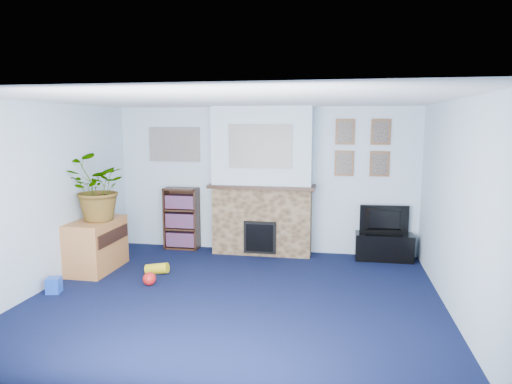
% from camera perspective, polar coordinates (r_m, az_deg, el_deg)
% --- Properties ---
extents(floor, '(5.00, 4.50, 0.01)m').
position_cam_1_polar(floor, '(5.74, -2.75, -13.24)').
color(floor, '#0D1434').
rests_on(floor, ground).
extents(ceiling, '(5.00, 4.50, 0.01)m').
position_cam_1_polar(ceiling, '(5.34, -2.93, 11.45)').
color(ceiling, white).
rests_on(ceiling, wall_back).
extents(wall_back, '(5.00, 0.04, 2.40)m').
position_cam_1_polar(wall_back, '(7.59, 1.03, 1.51)').
color(wall_back, silver).
rests_on(wall_back, ground).
extents(wall_front, '(5.00, 0.04, 2.40)m').
position_cam_1_polar(wall_front, '(3.31, -11.81, -7.91)').
color(wall_front, silver).
rests_on(wall_front, ground).
extents(wall_left, '(0.04, 4.50, 2.40)m').
position_cam_1_polar(wall_left, '(6.45, -25.01, -0.54)').
color(wall_left, silver).
rests_on(wall_left, ground).
extents(wall_right, '(0.04, 4.50, 2.40)m').
position_cam_1_polar(wall_right, '(5.42, 23.85, -2.05)').
color(wall_right, silver).
rests_on(wall_right, ground).
extents(chimney_breast, '(1.72, 0.50, 2.40)m').
position_cam_1_polar(chimney_breast, '(7.40, 0.77, 1.20)').
color(chimney_breast, brown).
rests_on(chimney_breast, ground).
extents(collage_main, '(1.00, 0.03, 0.68)m').
position_cam_1_polar(collage_main, '(7.14, 0.50, 5.74)').
color(collage_main, gray).
rests_on(collage_main, chimney_breast).
extents(collage_left, '(0.90, 0.03, 0.58)m').
position_cam_1_polar(collage_left, '(7.93, -10.15, 5.89)').
color(collage_left, gray).
rests_on(collage_left, wall_back).
extents(portrait_tl, '(0.30, 0.03, 0.40)m').
position_cam_1_polar(portrait_tl, '(7.42, 11.06, 7.39)').
color(portrait_tl, brown).
rests_on(portrait_tl, wall_back).
extents(portrait_tr, '(0.30, 0.03, 0.40)m').
position_cam_1_polar(portrait_tr, '(7.45, 15.33, 7.25)').
color(portrait_tr, brown).
rests_on(portrait_tr, wall_back).
extents(portrait_bl, '(0.30, 0.03, 0.40)m').
position_cam_1_polar(portrait_bl, '(7.44, 10.95, 3.54)').
color(portrait_bl, brown).
rests_on(portrait_bl, wall_back).
extents(portrait_br, '(0.30, 0.03, 0.40)m').
position_cam_1_polar(portrait_br, '(7.47, 15.18, 3.41)').
color(portrait_br, brown).
rests_on(portrait_br, wall_back).
extents(tv_stand, '(0.88, 0.37, 0.42)m').
position_cam_1_polar(tv_stand, '(7.50, 15.69, -6.49)').
color(tv_stand, black).
rests_on(tv_stand, ground).
extents(television, '(0.76, 0.14, 0.44)m').
position_cam_1_polar(television, '(7.43, 15.80, -3.37)').
color(television, black).
rests_on(television, tv_stand).
extents(bookshelf, '(0.58, 0.28, 1.05)m').
position_cam_1_polar(bookshelf, '(7.92, -9.25, -3.43)').
color(bookshelf, '#311C11').
rests_on(bookshelf, ground).
extents(sideboard, '(0.53, 0.96, 0.74)m').
position_cam_1_polar(sideboard, '(7.11, -19.31, -6.45)').
color(sideboard, '#B9723B').
rests_on(sideboard, ground).
extents(potted_plant, '(1.14, 1.12, 0.95)m').
position_cam_1_polar(potted_plant, '(6.87, -19.51, 0.46)').
color(potted_plant, '#26661E').
rests_on(potted_plant, sideboard).
extents(mantel_clock, '(0.10, 0.06, 0.14)m').
position_cam_1_polar(mantel_clock, '(7.37, -0.23, 1.46)').
color(mantel_clock, gold).
rests_on(mantel_clock, chimney_breast).
extents(mantel_candle, '(0.05, 0.05, 0.16)m').
position_cam_1_polar(mantel_candle, '(7.29, 3.61, 1.44)').
color(mantel_candle, '#B2BFC6').
rests_on(mantel_candle, chimney_breast).
extents(mantel_teddy, '(0.14, 0.14, 0.14)m').
position_cam_1_polar(mantel_teddy, '(7.44, -2.88, 1.48)').
color(mantel_teddy, gray).
rests_on(mantel_teddy, chimney_breast).
extents(mantel_can, '(0.06, 0.06, 0.13)m').
position_cam_1_polar(mantel_can, '(7.26, 6.22, 1.22)').
color(mantel_can, blue).
rests_on(mantel_can, chimney_breast).
extents(green_crate, '(0.39, 0.35, 0.25)m').
position_cam_1_polar(green_crate, '(7.39, -18.71, -7.53)').
color(green_crate, '#198C26').
rests_on(green_crate, ground).
extents(toy_ball, '(0.18, 0.18, 0.18)m').
position_cam_1_polar(toy_ball, '(6.32, -13.19, -10.50)').
color(toy_ball, red).
rests_on(toy_ball, ground).
extents(toy_block, '(0.20, 0.20, 0.20)m').
position_cam_1_polar(toy_block, '(6.43, -23.95, -10.52)').
color(toy_block, blue).
rests_on(toy_block, ground).
extents(toy_tube, '(0.34, 0.15, 0.20)m').
position_cam_1_polar(toy_tube, '(6.77, -12.26, -9.35)').
color(toy_tube, yellow).
rests_on(toy_tube, ground).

